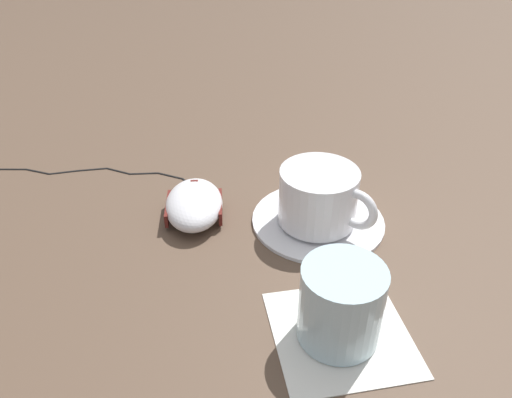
{
  "coord_description": "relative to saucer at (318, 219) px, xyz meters",
  "views": [
    {
      "loc": [
        -0.32,
        0.31,
        0.36
      ],
      "look_at": [
        0.08,
        0.03,
        0.03
      ],
      "focal_mm": 35.0,
      "sensor_mm": 36.0,
      "label": 1
    }
  ],
  "objects": [
    {
      "name": "napkin_under_glass",
      "position": [
        -0.14,
        0.1,
        -0.0
      ],
      "size": [
        0.16,
        0.16,
        0.0
      ],
      "primitive_type": "cube",
      "rotation": [
        0.0,
        0.0,
        -0.43
      ],
      "color": "silver",
      "rests_on": "ground"
    },
    {
      "name": "mouse_cable",
      "position": [
        0.26,
        0.17,
        -0.0
      ],
      "size": [
        0.21,
        0.2,
        0.0
      ],
      "color": "black",
      "rests_on": "ground"
    },
    {
      "name": "saucer",
      "position": [
        0.0,
        0.0,
        0.0
      ],
      "size": [
        0.16,
        0.16,
        0.01
      ],
      "primitive_type": "cylinder",
      "color": "white",
      "rests_on": "ground"
    },
    {
      "name": "ground_plane",
      "position": [
        -0.03,
        0.02,
        -0.0
      ],
      "size": [
        3.0,
        3.0,
        0.0
      ],
      "primitive_type": "plane",
      "color": "brown"
    },
    {
      "name": "coffee_cup",
      "position": [
        -0.01,
        0.01,
        0.04
      ],
      "size": [
        0.12,
        0.09,
        0.07
      ],
      "color": "white",
      "rests_on": "saucer"
    },
    {
      "name": "drinking_glass",
      "position": [
        -0.14,
        0.1,
        0.04
      ],
      "size": [
        0.07,
        0.07,
        0.08
      ],
      "primitive_type": "cylinder",
      "color": "silver",
      "rests_on": "napkin_under_glass"
    },
    {
      "name": "computer_mouse",
      "position": [
        0.09,
        0.12,
        0.01
      ],
      "size": [
        0.12,
        0.11,
        0.04
      ],
      "color": "silver",
      "rests_on": "ground"
    }
  ]
}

